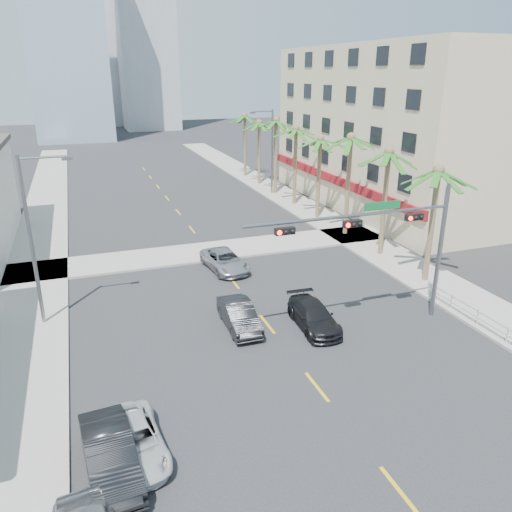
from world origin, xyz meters
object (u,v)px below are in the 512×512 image
(car_lane_left, at_px, (239,316))
(car_parked_far, at_px, (134,441))
(car_lane_center, at_px, (225,261))
(car_lane_right, at_px, (314,316))
(traffic_signal_mast, at_px, (391,234))
(car_parked_mid, at_px, (110,455))

(car_lane_left, bearing_deg, car_parked_far, -128.36)
(car_lane_center, bearing_deg, car_lane_right, -83.82)
(traffic_signal_mast, xyz_separation_m, car_lane_center, (-5.70, 10.33, -4.41))
(car_parked_mid, relative_size, car_lane_center, 0.96)
(car_parked_mid, bearing_deg, car_lane_center, 57.09)
(car_parked_far, distance_m, car_lane_center, 17.61)
(traffic_signal_mast, relative_size, car_lane_center, 2.36)
(traffic_signal_mast, distance_m, car_lane_left, 8.78)
(car_parked_far, relative_size, car_lane_left, 1.01)
(car_parked_mid, relative_size, car_parked_far, 1.07)
(car_parked_far, bearing_deg, car_lane_right, 27.95)
(traffic_signal_mast, relative_size, car_lane_right, 2.52)
(car_lane_center, relative_size, car_lane_right, 1.07)
(car_parked_mid, distance_m, car_lane_right, 12.90)
(car_lane_center, bearing_deg, traffic_signal_mast, -67.64)
(car_lane_left, xyz_separation_m, car_lane_right, (3.70, -1.27, -0.04))
(car_parked_far, height_order, car_lane_right, car_lane_right)
(car_lane_right, bearing_deg, car_lane_left, 164.57)
(car_parked_mid, height_order, car_parked_far, car_parked_mid)
(car_parked_far, relative_size, car_lane_right, 0.95)
(car_lane_right, bearing_deg, traffic_signal_mast, -11.43)
(traffic_signal_mast, distance_m, car_lane_center, 12.60)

